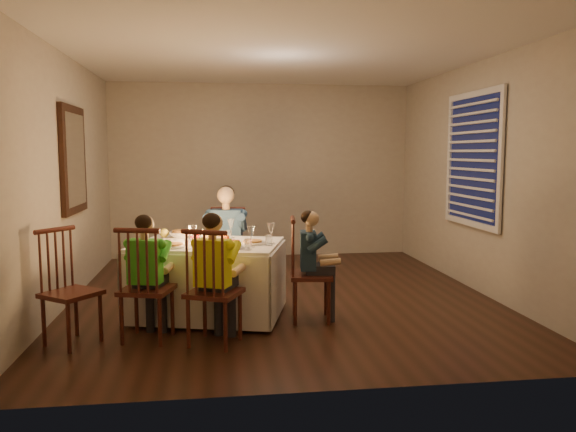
{
  "coord_description": "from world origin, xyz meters",
  "views": [
    {
      "loc": [
        -0.73,
        -6.0,
        1.58
      ],
      "look_at": [
        0.09,
        0.15,
        0.87
      ],
      "focal_mm": 35.0,
      "sensor_mm": 36.0,
      "label": 1
    }
  ],
  "objects": [
    {
      "name": "chair_adult",
      "position": [
        -0.6,
        0.04,
        0.0
      ],
      "size": [
        0.46,
        0.44,
        0.98
      ],
      "primitive_type": null,
      "rotation": [
        0.0,
        0.0,
        -0.15
      ],
      "color": "#34160E",
      "rests_on": "ground"
    },
    {
      "name": "ceiling",
      "position": [
        0.0,
        0.0,
        2.6
      ],
      "size": [
        5.0,
        5.0,
        0.0
      ],
      "primitive_type": "plane",
      "color": "white",
      "rests_on": "wall_back"
    },
    {
      "name": "squash",
      "position": [
        -1.23,
        -0.24,
        0.76
      ],
      "size": [
        0.09,
        0.09,
        0.09
      ],
      "primitive_type": "sphere",
      "color": "yellow",
      "rests_on": "dining_table"
    },
    {
      "name": "setting_green",
      "position": [
        -1.1,
        -0.86,
        0.73
      ],
      "size": [
        0.32,
        0.32,
        0.02
      ],
      "primitive_type": "cylinder",
      "rotation": [
        0.0,
        0.0,
        -0.26
      ],
      "color": "white",
      "rests_on": "dining_table"
    },
    {
      "name": "setting_adult",
      "position": [
        -0.74,
        -0.39,
        0.73
      ],
      "size": [
        0.32,
        0.32,
        0.02
      ],
      "primitive_type": "cylinder",
      "rotation": [
        0.0,
        0.0,
        -0.26
      ],
      "color": "white",
      "rests_on": "dining_table"
    },
    {
      "name": "wall_back",
      "position": [
        0.0,
        2.5,
        1.3
      ],
      "size": [
        4.5,
        0.02,
        2.6
      ],
      "primitive_type": "cube",
      "color": "#BAB29F",
      "rests_on": "ground"
    },
    {
      "name": "chair_end",
      "position": [
        0.17,
        -0.91,
        0.0
      ],
      "size": [
        0.43,
        0.45,
        0.98
      ],
      "primitive_type": null,
      "rotation": [
        0.0,
        0.0,
        1.45
      ],
      "color": "#34160E",
      "rests_on": "ground"
    },
    {
      "name": "candle_left",
      "position": [
        -0.84,
        -0.64,
        0.77
      ],
      "size": [
        0.06,
        0.06,
        0.1
      ],
      "primitive_type": "cylinder",
      "color": "silver",
      "rests_on": "dining_table"
    },
    {
      "name": "setting_teal",
      "position": [
        -0.37,
        -0.77,
        0.73
      ],
      "size": [
        0.32,
        0.32,
        0.02
      ],
      "primitive_type": "cylinder",
      "rotation": [
        0.0,
        0.0,
        -0.26
      ],
      "color": "white",
      "rests_on": "dining_table"
    },
    {
      "name": "window_blinds",
      "position": [
        2.21,
        0.1,
        1.5
      ],
      "size": [
        0.07,
        1.34,
        1.54
      ],
      "color": "#0C1133",
      "rests_on": "wall_right"
    },
    {
      "name": "serving_bowl",
      "position": [
        -1.06,
        -0.27,
        0.75
      ],
      "size": [
        0.28,
        0.28,
        0.06
      ],
      "primitive_type": "imported",
      "rotation": [
        0.0,
        0.0,
        -0.19
      ],
      "color": "white",
      "rests_on": "dining_table"
    },
    {
      "name": "child_yellow",
      "position": [
        -0.74,
        -1.46,
        0.0
      ],
      "size": [
        0.48,
        0.46,
        1.1
      ],
      "primitive_type": null,
      "rotation": [
        0.0,
        0.0,
        2.71
      ],
      "color": "yellow",
      "rests_on": "ground"
    },
    {
      "name": "chair_near_left",
      "position": [
        -1.3,
        -1.28,
        0.0
      ],
      "size": [
        0.49,
        0.47,
        0.98
      ],
      "primitive_type": null,
      "rotation": [
        0.0,
        0.0,
        2.88
      ],
      "color": "#34160E",
      "rests_on": "ground"
    },
    {
      "name": "wall_left",
      "position": [
        -2.25,
        0.0,
        1.3
      ],
      "size": [
        0.02,
        5.0,
        2.6
      ],
      "primitive_type": "cube",
      "color": "#BAB29F",
      "rests_on": "ground"
    },
    {
      "name": "wall_mirror",
      "position": [
        -2.22,
        0.3,
        1.5
      ],
      "size": [
        0.06,
        0.95,
        1.15
      ],
      "color": "black",
      "rests_on": "wall_left"
    },
    {
      "name": "child_green",
      "position": [
        -1.3,
        -1.28,
        0.0
      ],
      "size": [
        0.43,
        0.41,
        1.07
      ],
      "primitive_type": null,
      "rotation": [
        0.0,
        0.0,
        2.88
      ],
      "color": "green",
      "rests_on": "ground"
    },
    {
      "name": "setting_yellow",
      "position": [
        -0.58,
        -0.98,
        0.73
      ],
      "size": [
        0.32,
        0.32,
        0.02
      ],
      "primitive_type": "cylinder",
      "rotation": [
        0.0,
        0.0,
        -0.26
      ],
      "color": "white",
      "rests_on": "dining_table"
    },
    {
      "name": "ground",
      "position": [
        0.0,
        0.0,
        0.0
      ],
      "size": [
        5.0,
        5.0,
        0.0
      ],
      "primitive_type": "plane",
      "color": "black",
      "rests_on": "ground"
    },
    {
      "name": "chair_extra",
      "position": [
        -1.9,
        -1.31,
        0.0
      ],
      "size": [
        0.54,
        0.54,
        0.96
      ],
      "primitive_type": null,
      "rotation": [
        0.0,
        0.0,
        0.91
      ],
      "color": "#34160E",
      "rests_on": "ground"
    },
    {
      "name": "orange_fruit",
      "position": [
        -0.62,
        -0.65,
        0.76
      ],
      "size": [
        0.08,
        0.08,
        0.08
      ],
      "primitive_type": "sphere",
      "color": "orange",
      "rests_on": "dining_table"
    },
    {
      "name": "chair_near_right",
      "position": [
        -0.74,
        -1.46,
        0.0
      ],
      "size": [
        0.53,
        0.52,
        0.98
      ],
      "primitive_type": null,
      "rotation": [
        0.0,
        0.0,
        2.71
      ],
      "color": "#34160E",
      "rests_on": "ground"
    },
    {
      "name": "child_teal",
      "position": [
        0.17,
        -0.91,
        0.0
      ],
      "size": [
        0.35,
        0.37,
        1.04
      ],
      "primitive_type": null,
      "rotation": [
        0.0,
        0.0,
        1.45
      ],
      "color": "#1A2F42",
      "rests_on": "ground"
    },
    {
      "name": "wall_right",
      "position": [
        2.25,
        0.0,
        1.3
      ],
      "size": [
        0.02,
        5.0,
        2.6
      ],
      "primitive_type": "cube",
      "color": "#BAB29F",
      "rests_on": "ground"
    },
    {
      "name": "dining_table",
      "position": [
        -0.79,
        -0.65,
        0.51
      ],
      "size": [
        1.59,
        1.32,
        0.69
      ],
      "rotation": [
        0.0,
        0.0,
        -0.26
      ],
      "color": "white",
      "rests_on": "ground"
    },
    {
      "name": "adult",
      "position": [
        -0.6,
        0.04,
        0.0
      ],
      "size": [
        0.5,
        0.47,
        1.22
      ],
      "primitive_type": null,
      "rotation": [
        0.0,
        0.0,
        -0.15
      ],
      "color": "#314F7A",
      "rests_on": "ground"
    },
    {
      "name": "candle_right",
      "position": [
        -0.7,
        -0.68,
        0.77
      ],
      "size": [
        0.06,
        0.06,
        0.1
      ],
      "primitive_type": "cylinder",
      "color": "silver",
      "rests_on": "dining_table"
    }
  ]
}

